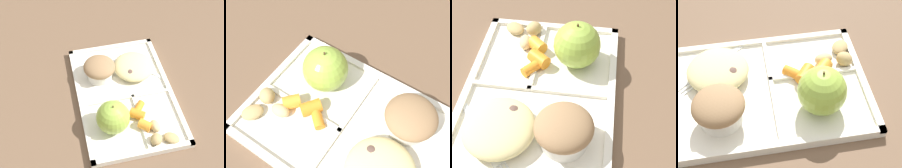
% 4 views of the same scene
% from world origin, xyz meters
% --- Properties ---
extents(ground, '(6.00, 6.00, 0.00)m').
position_xyz_m(ground, '(0.00, 0.00, 0.00)').
color(ground, brown).
extents(lunch_tray, '(0.38, 0.26, 0.02)m').
position_xyz_m(lunch_tray, '(-0.00, -0.00, 0.01)').
color(lunch_tray, silver).
rests_on(lunch_tray, ground).
extents(green_apple, '(0.08, 0.08, 0.09)m').
position_xyz_m(green_apple, '(-0.09, 0.06, 0.05)').
color(green_apple, '#93B742').
rests_on(green_apple, lunch_tray).
extents(bran_muffin, '(0.09, 0.09, 0.06)m').
position_xyz_m(bran_muffin, '(0.08, 0.06, 0.04)').
color(bran_muffin, silver).
rests_on(bran_muffin, lunch_tray).
extents(carrot_slice_diagonal, '(0.04, 0.04, 0.02)m').
position_xyz_m(carrot_slice_diagonal, '(-0.06, -0.02, 0.02)').
color(carrot_slice_diagonal, orange).
rests_on(carrot_slice_diagonal, lunch_tray).
extents(carrot_slice_small, '(0.04, 0.04, 0.02)m').
position_xyz_m(carrot_slice_small, '(-0.08, -0.01, 0.02)').
color(carrot_slice_small, orange).
rests_on(carrot_slice_small, lunch_tray).
extents(carrot_slice_center, '(0.04, 0.04, 0.02)m').
position_xyz_m(carrot_slice_center, '(-0.12, -0.02, 0.02)').
color(carrot_slice_center, orange).
rests_on(carrot_slice_center, lunch_tray).
extents(potato_chunk_golden, '(0.05, 0.05, 0.02)m').
position_xyz_m(potato_chunk_golden, '(-0.16, -0.08, 0.02)').
color(potato_chunk_golden, tan).
rests_on(potato_chunk_golden, lunch_tray).
extents(potato_chunk_small, '(0.04, 0.03, 0.02)m').
position_xyz_m(potato_chunk_small, '(-0.12, -0.05, 0.02)').
color(potato_chunk_small, tan).
rests_on(potato_chunk_small, lunch_tray).
extents(potato_chunk_wedge, '(0.04, 0.04, 0.03)m').
position_xyz_m(potato_chunk_wedge, '(-0.16, -0.04, 0.02)').
color(potato_chunk_wedge, tan).
rests_on(potato_chunk_wedge, lunch_tray).
extents(meatball_back, '(0.03, 0.03, 0.03)m').
position_xyz_m(meatball_back, '(0.06, -0.05, 0.03)').
color(meatball_back, brown).
rests_on(meatball_back, lunch_tray).
extents(meatball_center, '(0.03, 0.03, 0.03)m').
position_xyz_m(meatball_center, '(0.05, -0.03, 0.03)').
color(meatball_center, brown).
rests_on(meatball_center, lunch_tray).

